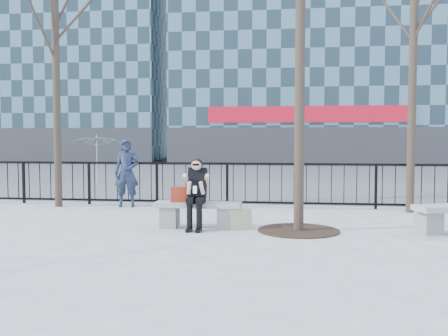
# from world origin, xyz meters

# --- Properties ---
(ground) EXTENTS (120.00, 120.00, 0.00)m
(ground) POSITION_xyz_m (0.00, 0.00, 0.00)
(ground) COLOR gray
(ground) RESTS_ON ground
(street_surface) EXTENTS (60.00, 23.00, 0.01)m
(street_surface) POSITION_xyz_m (0.00, 15.00, 0.00)
(street_surface) COLOR #474747
(street_surface) RESTS_ON ground
(railing) EXTENTS (14.00, 0.06, 1.10)m
(railing) POSITION_xyz_m (0.00, 3.00, 0.55)
(railing) COLOR black
(railing) RESTS_ON ground
(building_left) EXTENTS (16.20, 10.20, 22.60)m
(building_left) POSITION_xyz_m (-15.00, 27.00, 11.30)
(building_left) COLOR slate
(building_left) RESTS_ON ground
(tree_left) EXTENTS (2.80, 2.80, 6.50)m
(tree_left) POSITION_xyz_m (-4.00, 2.50, 4.86)
(tree_left) COLOR black
(tree_left) RESTS_ON ground
(tree_grate) EXTENTS (1.50, 1.50, 0.02)m
(tree_grate) POSITION_xyz_m (1.90, -0.10, 0.01)
(tree_grate) COLOR black
(tree_grate) RESTS_ON ground
(bench_main) EXTENTS (1.65, 0.46, 0.49)m
(bench_main) POSITION_xyz_m (0.00, 0.00, 0.30)
(bench_main) COLOR slate
(bench_main) RESTS_ON ground
(seated_woman) EXTENTS (0.50, 0.64, 1.34)m
(seated_woman) POSITION_xyz_m (0.00, -0.16, 0.67)
(seated_woman) COLOR black
(seated_woman) RESTS_ON ground
(handbag) EXTENTS (0.38, 0.23, 0.29)m
(handbag) POSITION_xyz_m (-0.35, 0.02, 0.63)
(handbag) COLOR maroon
(handbag) RESTS_ON bench_main
(shopping_bag) EXTENTS (0.43, 0.30, 0.39)m
(shopping_bag) POSITION_xyz_m (0.82, -0.09, 0.19)
(shopping_bag) COLOR #CBB88F
(shopping_bag) RESTS_ON ground
(standing_man) EXTENTS (0.67, 0.49, 1.69)m
(standing_man) POSITION_xyz_m (-2.28, 2.67, 0.85)
(standing_man) COLOR black
(standing_man) RESTS_ON ground
(vendor_umbrella) EXTENTS (2.58, 2.61, 1.86)m
(vendor_umbrella) POSITION_xyz_m (-4.94, 7.34, 0.93)
(vendor_umbrella) COLOR #CFDE31
(vendor_umbrella) RESTS_ON ground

